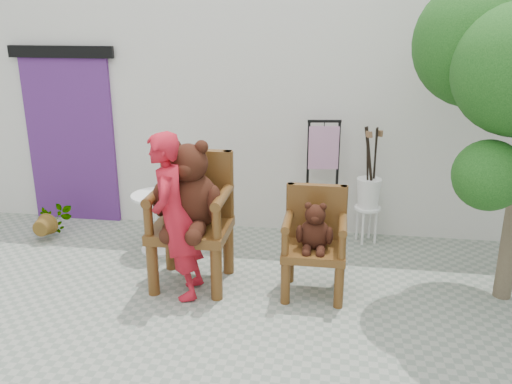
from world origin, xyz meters
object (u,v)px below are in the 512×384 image
Objects in this scene: chair_small at (315,235)px; display_stand at (322,195)px; person at (175,217)px; chair_big at (191,202)px; stool_bucket at (369,192)px; cafe_table at (158,216)px.

display_stand is (0.02, 1.37, -0.04)m from chair_small.
person is (-1.34, -0.27, 0.21)m from chair_small.
chair_big is 1.42× the size of chair_small.
person is 1.14× the size of stool_bucket.
chair_big reaches higher than chair_small.
chair_small is at bearing -98.68° from display_stand.
chair_big reaches higher than display_stand.
person is at bearing -168.55° from chair_small.
stool_bucket is at bearing 67.07° from chair_small.
person is 2.36× the size of cafe_table.
person is 2.54m from stool_bucket.
cafe_table is at bearing 158.68° from chair_small.
chair_small is 1.54× the size of cafe_table.
display_stand is at bearing 135.01° from person.
chair_small is at bearing 96.07° from person.
person reaches higher than chair_big.
display_stand is (1.36, 1.64, -0.25)m from person.
cafe_table is 2.55m from stool_bucket.
stool_bucket reaches higher than chair_small.
chair_small is at bearing -21.32° from cafe_table.
person reaches higher than cafe_table.
chair_big is 2.30m from stool_bucket.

